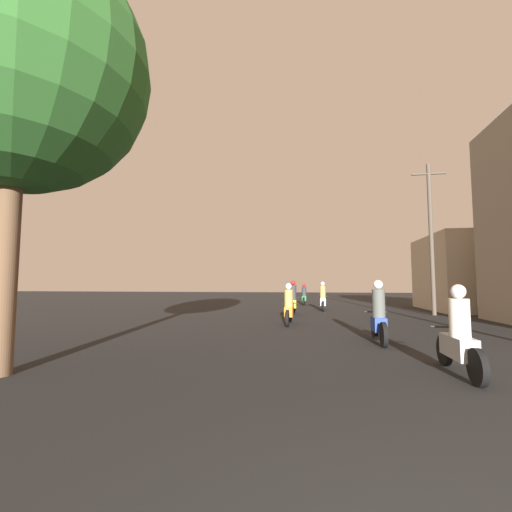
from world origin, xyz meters
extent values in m
cylinder|color=black|center=(1.46, 5.99, 0.28)|extent=(0.10, 0.56, 0.56)
cylinder|color=black|center=(1.46, 4.66, 0.28)|extent=(0.10, 0.56, 0.56)
cube|color=#ADADB2|center=(1.46, 5.33, 0.46)|extent=(0.30, 0.93, 0.36)
cylinder|color=black|center=(1.46, 5.76, 0.74)|extent=(0.60, 0.04, 0.04)
cylinder|color=silver|center=(1.46, 5.23, 0.96)|extent=(0.32, 0.32, 0.63)
sphere|color=silver|center=(1.46, 5.23, 1.39)|extent=(0.24, 0.24, 0.24)
cylinder|color=black|center=(0.71, 8.97, 0.30)|extent=(0.10, 0.60, 0.60)
cylinder|color=black|center=(0.71, 7.71, 0.30)|extent=(0.10, 0.60, 0.60)
cube|color=#1E389E|center=(0.71, 8.34, 0.48)|extent=(0.30, 0.72, 0.36)
cylinder|color=black|center=(0.71, 8.75, 0.76)|extent=(0.60, 0.04, 0.04)
cylinder|color=#4C514C|center=(0.71, 8.27, 1.02)|extent=(0.32, 0.32, 0.72)
sphere|color=silver|center=(0.71, 8.27, 1.50)|extent=(0.24, 0.24, 0.24)
cylinder|color=black|center=(-1.88, 12.72, 0.30)|extent=(0.10, 0.60, 0.60)
cylinder|color=black|center=(-1.88, 11.22, 0.30)|extent=(0.10, 0.60, 0.60)
cube|color=orange|center=(-1.88, 11.97, 0.48)|extent=(0.30, 0.73, 0.36)
cylinder|color=black|center=(-1.88, 12.46, 0.76)|extent=(0.60, 0.04, 0.04)
cylinder|color=#B28E47|center=(-1.88, 11.90, 0.98)|extent=(0.32, 0.32, 0.64)
sphere|color=silver|center=(-1.88, 11.90, 1.42)|extent=(0.24, 0.24, 0.24)
cylinder|color=black|center=(-1.97, 16.90, 0.33)|extent=(0.10, 0.66, 0.66)
cylinder|color=black|center=(-1.97, 15.41, 0.33)|extent=(0.10, 0.66, 0.66)
cube|color=gold|center=(-1.97, 16.15, 0.53)|extent=(0.30, 0.80, 0.39)
cylinder|color=black|center=(-1.97, 16.64, 0.82)|extent=(0.60, 0.04, 0.04)
cylinder|color=#2D2D33|center=(-1.97, 16.07, 1.08)|extent=(0.32, 0.32, 0.72)
sphere|color=#A51919|center=(-1.97, 16.07, 1.56)|extent=(0.24, 0.24, 0.24)
cylinder|color=black|center=(-0.47, 19.53, 0.29)|extent=(0.10, 0.58, 0.58)
cylinder|color=black|center=(-0.47, 18.26, 0.29)|extent=(0.10, 0.58, 0.58)
cube|color=silver|center=(-0.47, 18.90, 0.49)|extent=(0.30, 0.82, 0.40)
cylinder|color=black|center=(-0.47, 19.31, 0.79)|extent=(0.60, 0.04, 0.04)
cylinder|color=#B28E47|center=(-0.47, 18.81, 1.05)|extent=(0.32, 0.32, 0.71)
sphere|color=silver|center=(-0.47, 18.81, 1.52)|extent=(0.24, 0.24, 0.24)
cylinder|color=black|center=(-1.68, 24.75, 0.29)|extent=(0.10, 0.59, 0.59)
cylinder|color=black|center=(-1.68, 23.37, 0.29)|extent=(0.10, 0.59, 0.59)
cube|color=#1E6B33|center=(-1.68, 24.06, 0.47)|extent=(0.30, 0.83, 0.35)
cylinder|color=black|center=(-1.68, 24.51, 0.74)|extent=(0.60, 0.04, 0.04)
cylinder|color=#2D2D33|center=(-1.68, 23.98, 0.96)|extent=(0.32, 0.32, 0.64)
sphere|color=#A51919|center=(-1.68, 23.98, 1.40)|extent=(0.24, 0.24, 0.24)
cube|color=beige|center=(8.21, 20.46, 2.15)|extent=(5.26, 6.29, 4.30)
cylinder|color=#4C4238|center=(4.78, 16.91, 3.75)|extent=(0.20, 0.20, 7.51)
cylinder|color=#4C4238|center=(4.78, 16.91, 7.01)|extent=(1.60, 0.10, 0.10)
cylinder|color=brown|center=(-6.10, 3.99, 1.92)|extent=(0.36, 0.36, 3.83)
sphere|color=#2D6628|center=(-6.10, 3.99, 5.43)|extent=(4.57, 4.57, 4.57)
camera|label=1|loc=(-0.91, -1.02, 1.52)|focal=24.00mm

